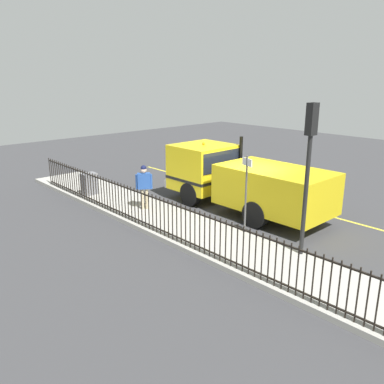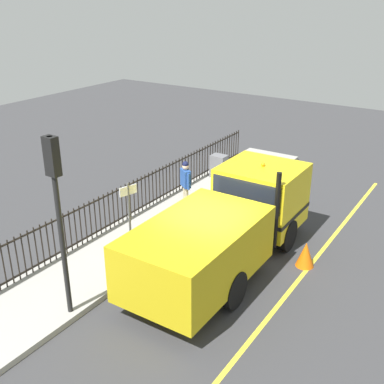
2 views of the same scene
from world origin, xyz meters
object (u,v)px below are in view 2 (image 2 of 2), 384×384
Objects in this scene: traffic_cone at (305,254)px; street_sign at (130,218)px; work_truck at (233,220)px; traffic_light_near at (56,193)px; utility_cabinet at (219,166)px; worker_standing at (186,180)px.

street_sign is (3.75, 3.02, 1.36)m from traffic_cone.
traffic_light_near reaches higher than work_truck.
work_truck is 2.73× the size of street_sign.
traffic_cone is (-5.35, 4.36, -0.25)m from utility_cabinet.
utility_cabinet is (3.51, -5.27, -0.71)m from work_truck.
traffic_cone is (-1.85, -0.91, -0.96)m from work_truck.
utility_cabinet is 1.26× the size of traffic_cone.
work_truck is at bearing 123.61° from utility_cabinet.
street_sign is at bearing -41.02° from worker_standing.
work_truck is 4.04× the size of worker_standing.
street_sign is (-1.04, 4.13, 0.52)m from worker_standing.
work_truck reaches higher than street_sign.
traffic_cone is (-4.78, 1.11, -0.84)m from worker_standing.
traffic_light_near is 2.63m from street_sign.
utility_cabinet is at bearing 134.78° from worker_standing.
work_truck is 9.44× the size of traffic_cone.
work_truck reaches higher than worker_standing.
traffic_light_near is 4.62× the size of utility_cabinet.
street_sign reaches higher than worker_standing.
worker_standing is at bearing 99.91° from utility_cabinet.
street_sign is (-1.61, 7.38, 1.11)m from utility_cabinet.
worker_standing is 4.98m from traffic_cone.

